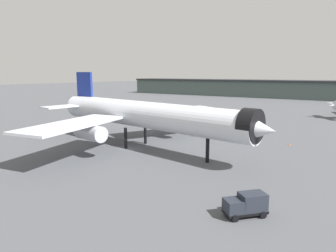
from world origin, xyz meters
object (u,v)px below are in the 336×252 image
object	(u,v)px
airliner_near_gate	(142,115)
traffic_cone_wingtip	(290,144)
service_truck_front	(246,204)
traffic_cone_near_nose	(258,133)
baggage_cart_trailing	(202,121)

from	to	relation	value
airliner_near_gate	traffic_cone_wingtip	distance (m)	38.04
service_truck_front	traffic_cone_near_nose	xyz separation A→B (m)	(-21.09, 52.01, -1.21)
service_truck_front	traffic_cone_wingtip	xyz separation A→B (m)	(-8.78, 43.35, -1.30)
baggage_cart_trailing	service_truck_front	bearing A→B (deg)	32.98
service_truck_front	traffic_cone_near_nose	bearing A→B (deg)	-121.91
traffic_cone_wingtip	service_truck_front	bearing A→B (deg)	-78.55
baggage_cart_trailing	traffic_cone_wingtip	size ratio (longest dim) A/B	4.28
service_truck_front	traffic_cone_near_nose	size ratio (longest dim) A/B	7.72
traffic_cone_near_nose	traffic_cone_wingtip	size ratio (longest dim) A/B	1.28
airliner_near_gate	traffic_cone_wingtip	xyz separation A→B (m)	(27.11, 25.53, -7.80)
service_truck_front	traffic_cone_near_nose	world-z (taller)	service_truck_front
service_truck_front	traffic_cone_wingtip	distance (m)	44.25
traffic_cone_near_nose	traffic_cone_wingtip	world-z (taller)	traffic_cone_near_nose
airliner_near_gate	service_truck_front	world-z (taller)	airliner_near_gate
traffic_cone_near_nose	traffic_cone_wingtip	xyz separation A→B (m)	(12.31, -8.66, -0.08)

